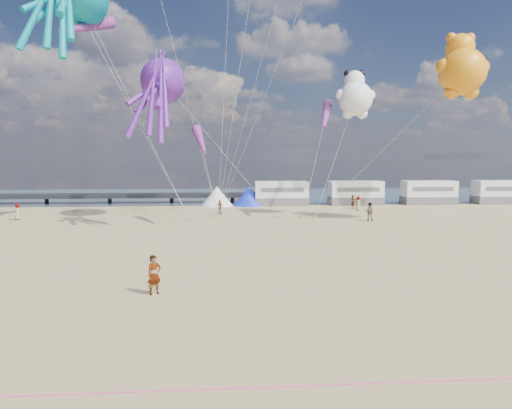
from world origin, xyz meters
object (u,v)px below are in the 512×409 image
(tent_white, at_px, (217,196))
(beachgoer_3, at_px, (220,207))
(kite_octopus_purple, at_px, (163,81))
(kite_panda, at_px, (355,99))
(sandbag_b, at_px, (276,216))
(sandbag_c, at_px, (315,217))
(beachgoer_5, at_px, (353,202))
(standing_person, at_px, (154,275))
(windsock_left, at_px, (88,27))
(motorhome_0, at_px, (281,193))
(motorhome_2, at_px, (429,193))
(windsock_mid, at_px, (326,115))
(kite_teddy_orange, at_px, (462,72))
(motorhome_1, at_px, (356,193))
(motorhome_3, at_px, (500,192))
(tent_blue, at_px, (249,196))
(beachgoer_0, at_px, (358,203))
(sandbag_a, at_px, (190,220))
(sandbag_e, at_px, (218,217))
(beachgoer_1, at_px, (369,212))
(windsock_right, at_px, (200,140))
(beachgoer_6, at_px, (18,212))
(sandbag_d, at_px, (303,217))

(tent_white, xyz_separation_m, beachgoer_3, (0.41, -8.43, -0.42))
(kite_octopus_purple, bearing_deg, kite_panda, 25.62)
(sandbag_b, xyz_separation_m, sandbag_c, (3.72, -1.11, 0.00))
(beachgoer_5, bearing_deg, kite_octopus_purple, 94.52)
(standing_person, bearing_deg, windsock_left, 77.62)
(motorhome_0, bearing_deg, tent_white, 180.00)
(motorhome_2, bearing_deg, beachgoer_3, -162.41)
(windsock_mid, bearing_deg, kite_teddy_orange, -9.31)
(kite_teddy_orange, bearing_deg, kite_octopus_purple, 151.58)
(motorhome_1, relative_size, motorhome_3, 1.00)
(tent_blue, height_order, beachgoer_0, tent_blue)
(sandbag_a, distance_m, sandbag_c, 12.20)
(beachgoer_0, height_order, sandbag_a, beachgoer_0)
(motorhome_0, relative_size, tent_white, 1.65)
(motorhome_1, bearing_deg, tent_white, 180.00)
(windsock_mid, bearing_deg, beachgoer_3, 179.15)
(sandbag_e, xyz_separation_m, kite_octopus_purple, (-5.02, -1.20, 12.99))
(beachgoer_1, distance_m, beachgoer_5, 10.38)
(beachgoer_0, bearing_deg, motorhome_3, -146.21)
(beachgoer_1, bearing_deg, standing_person, 77.37)
(sandbag_e, xyz_separation_m, windsock_right, (-1.46, -4.84, 7.36))
(motorhome_1, xyz_separation_m, beachgoer_0, (-1.50, -6.15, -0.69))
(beachgoer_3, height_order, kite_octopus_purple, kite_octopus_purple)
(motorhome_1, distance_m, motorhome_3, 19.00)
(beachgoer_3, relative_size, sandbag_c, 3.10)
(motorhome_0, xyz_separation_m, tent_blue, (-4.00, 0.00, -0.30))
(windsock_right, bearing_deg, motorhome_3, 10.29)
(motorhome_2, height_order, sandbag_c, motorhome_2)
(standing_person, distance_m, windsock_mid, 29.49)
(motorhome_3, distance_m, windsock_right, 41.36)
(motorhome_3, distance_m, sandbag_a, 41.11)
(standing_person, height_order, beachgoer_6, standing_person)
(standing_person, xyz_separation_m, windsock_left, (-8.06, 20.07, 15.91))
(tent_blue, height_order, windsock_left, windsock_left)
(tent_white, height_order, sandbag_e, tent_white)
(kite_panda, bearing_deg, windsock_right, -164.13)
(beachgoer_5, xyz_separation_m, sandbag_d, (-7.25, -7.55, -0.69))
(tent_blue, bearing_deg, kite_octopus_purple, -125.27)
(beachgoer_6, height_order, windsock_left, windsock_left)
(sandbag_c, bearing_deg, sandbag_d, 154.05)
(sandbag_a, bearing_deg, motorhome_2, 24.16)
(motorhome_2, relative_size, beachgoer_5, 4.11)
(windsock_mid, relative_size, windsock_right, 1.40)
(tent_white, relative_size, kite_octopus_purple, 0.38)
(sandbag_d, bearing_deg, sandbag_e, 174.89)
(windsock_right, bearing_deg, beachgoer_6, 152.93)
(sandbag_c, bearing_deg, windsock_mid, 32.55)
(kite_teddy_orange, relative_size, windsock_right, 1.49)
(tent_white, bearing_deg, sandbag_d, -54.00)
(kite_teddy_orange, xyz_separation_m, windsock_mid, (-10.83, 5.29, -3.32))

